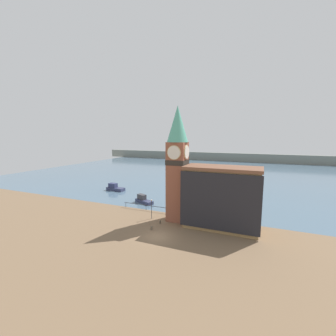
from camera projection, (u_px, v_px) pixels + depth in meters
ground_plane at (157, 237)px, 34.59m from camera, size 160.00×160.00×0.00m
water at (227, 171)px, 98.95m from camera, size 160.00×120.00×0.00m
far_shoreline at (237, 157)px, 135.06m from camera, size 180.00×3.00×5.00m
pier_railing at (146, 206)px, 46.81m from camera, size 10.56×0.08×1.09m
clock_tower at (177, 161)px, 39.98m from camera, size 3.71×3.71×20.60m
pier_building at (221, 198)px, 37.25m from camera, size 12.54×5.71×10.43m
boat_near at (143, 200)px, 52.07m from camera, size 5.13×3.33×1.86m
boat_far at (115, 188)px, 63.78m from camera, size 5.44×2.38×2.00m
mooring_bollard_near at (160, 222)px, 39.73m from camera, size 0.27×0.27×0.61m
mooring_bollard_far at (152, 228)px, 37.07m from camera, size 0.32×0.32×0.65m
lamp_post at (151, 205)px, 41.68m from camera, size 0.32×0.32×3.75m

